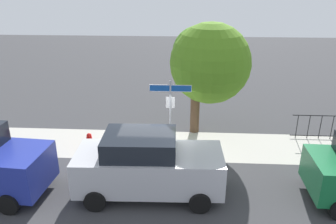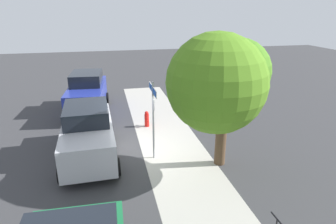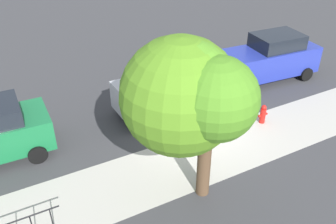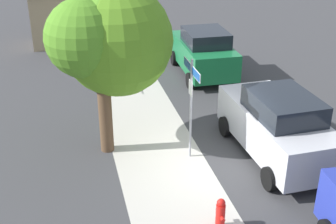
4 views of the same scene
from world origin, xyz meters
name	(u,v)px [view 1 (image 1 of 4)]	position (x,y,z in m)	size (l,w,h in m)	color
ground_plane	(159,161)	(0.00, 0.00, 0.00)	(60.00, 60.00, 0.00)	#38383A
sidewalk_strip	(210,146)	(2.00, 1.30, 0.00)	(24.00, 2.60, 0.00)	#AFAAA0
street_sign	(170,104)	(0.41, 0.40, 2.14)	(1.51, 0.07, 3.02)	#9EA0A5
shade_tree	(207,59)	(1.79, 2.41, 3.36)	(3.24, 3.64, 4.86)	brown
car_silver	(148,165)	(-0.16, -2.02, 1.02)	(4.54, 2.15, 2.05)	#B7B7BE
fire_hydrant	(90,142)	(-2.78, 0.60, 0.38)	(0.42, 0.22, 0.78)	red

